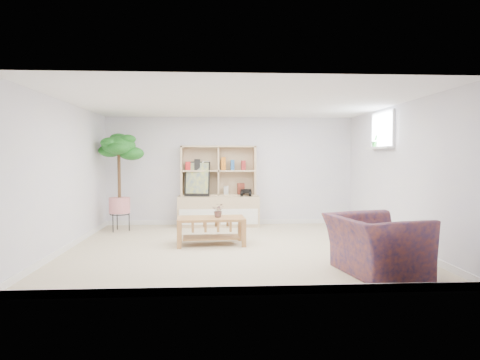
{
  "coord_description": "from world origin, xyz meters",
  "views": [
    {
      "loc": [
        -0.35,
        -7.08,
        1.5
      ],
      "look_at": [
        0.1,
        0.45,
        1.1
      ],
      "focal_mm": 32.0,
      "sensor_mm": 36.0,
      "label": 1
    }
  ],
  "objects": [
    {
      "name": "window",
      "position": [
        2.73,
        0.6,
        2.0
      ],
      "size": [
        0.1,
        0.98,
        0.68
      ],
      "primitive_type": null,
      "color": "#CBE1FF",
      "rests_on": "walls"
    },
    {
      "name": "armchair",
      "position": [
        1.73,
        -1.73,
        0.43
      ],
      "size": [
        1.22,
        1.34,
        0.86
      ],
      "primitive_type": "imported",
      "rotation": [
        0.0,
        0.0,
        1.77
      ],
      "color": "#121E51",
      "rests_on": "floor"
    },
    {
      "name": "baseboard",
      "position": [
        0.0,
        0.0,
        0.05
      ],
      "size": [
        5.5,
        5.0,
        0.1
      ],
      "primitive_type": null,
      "color": "white",
      "rests_on": "floor"
    },
    {
      "name": "walls",
      "position": [
        0.0,
        0.0,
        1.2
      ],
      "size": [
        5.51,
        5.01,
        2.4
      ],
      "color": "silver",
      "rests_on": "floor"
    },
    {
      "name": "coffee_table",
      "position": [
        -0.42,
        0.25,
        0.24
      ],
      "size": [
        1.19,
        0.7,
        0.47
      ],
      "primitive_type": null,
      "rotation": [
        0.0,
        0.0,
        0.06
      ],
      "color": "#A47846",
      "rests_on": "floor"
    },
    {
      "name": "table_plant",
      "position": [
        -0.28,
        0.25,
        0.59
      ],
      "size": [
        0.26,
        0.24,
        0.24
      ],
      "primitive_type": "imported",
      "rotation": [
        0.0,
        0.0,
        -0.29
      ],
      "color": "#24671F",
      "rests_on": "coffee_table"
    },
    {
      "name": "storage_unit",
      "position": [
        -0.27,
        2.24,
        0.88
      ],
      "size": [
        1.76,
        0.59,
        1.76
      ],
      "primitive_type": null,
      "color": "tan",
      "rests_on": "floor"
    },
    {
      "name": "floor",
      "position": [
        0.0,
        0.0,
        0.0
      ],
      "size": [
        5.5,
        5.0,
        0.01
      ],
      "primitive_type": "cube",
      "color": "beige",
      "rests_on": "ground"
    },
    {
      "name": "poster",
      "position": [
        -0.73,
        2.21,
        1.04
      ],
      "size": [
        0.56,
        0.2,
        0.75
      ],
      "primitive_type": null,
      "rotation": [
        0.0,
        0.0,
        -0.15
      ],
      "color": "yellow",
      "rests_on": "storage_unit"
    },
    {
      "name": "toy_truck",
      "position": [
        0.33,
        2.17,
        0.75
      ],
      "size": [
        0.36,
        0.27,
        0.18
      ],
      "primitive_type": null,
      "rotation": [
        0.0,
        0.0,
        -0.12
      ],
      "color": "black",
      "rests_on": "storage_unit"
    },
    {
      "name": "sill_plant",
      "position": [
        2.67,
        0.84,
        1.81
      ],
      "size": [
        0.14,
        0.12,
        0.23
      ],
      "primitive_type": "imported",
      "rotation": [
        0.0,
        0.0,
        0.16
      ],
      "color": "#0C4E16",
      "rests_on": "window_sill"
    },
    {
      "name": "ceiling",
      "position": [
        0.0,
        0.0,
        2.4
      ],
      "size": [
        5.5,
        5.0,
        0.01
      ],
      "primitive_type": "cube",
      "color": "white",
      "rests_on": "walls"
    },
    {
      "name": "floor_tree",
      "position": [
        -2.29,
        1.72,
        1.0
      ],
      "size": [
        0.76,
        0.76,
        2.01
      ],
      "primitive_type": null,
      "rotation": [
        0.0,
        0.0,
        -0.03
      ],
      "color": "#0C4E16",
      "rests_on": "floor"
    },
    {
      "name": "window_sill",
      "position": [
        2.67,
        0.6,
        1.68
      ],
      "size": [
        0.14,
        1.0,
        0.04
      ],
      "primitive_type": "cube",
      "color": "white",
      "rests_on": "walls"
    }
  ]
}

